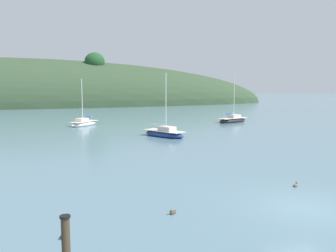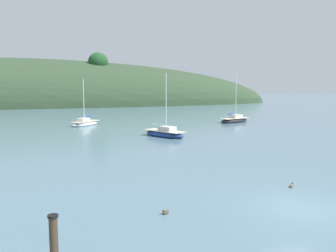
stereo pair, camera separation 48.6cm
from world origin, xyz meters
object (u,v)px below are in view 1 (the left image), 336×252
sailboat_red_portside (84,123)px  sailboat_grey_yawl (164,133)px  jetty_piling (66,240)px  duck_lone_right (296,185)px  duck_trailing (63,236)px  sailboat_yellow_far (233,120)px  duck_lone_left (173,212)px

sailboat_red_portside → sailboat_grey_yawl: 14.22m
sailboat_grey_yawl → jetty_piling: size_ratio=4.46×
sailboat_red_portside → duck_lone_right: size_ratio=15.92×
sailboat_grey_yawl → duck_trailing: 23.40m
duck_trailing → sailboat_yellow_far: bearing=54.6°
duck_lone_right → duck_lone_left: (-7.05, -1.79, 0.00)m
sailboat_red_portside → duck_lone_right: sailboat_red_portside is taller
sailboat_grey_yawl → jetty_piling: bearing=-112.3°
sailboat_yellow_far → sailboat_grey_yawl: 16.77m
sailboat_grey_yawl → duck_lone_right: bearing=-85.2°
sailboat_yellow_far → jetty_piling: bearing=-123.7°
sailboat_yellow_far → sailboat_red_portside: size_ratio=1.16×
duck_trailing → jetty_piling: (0.11, -1.88, 0.69)m
sailboat_red_portside → duck_lone_left: sailboat_red_portside is taller
duck_lone_right → duck_trailing: (-11.21, -2.81, 0.00)m
sailboat_red_portside → duck_trailing: size_ratio=14.38×
sailboat_yellow_far → jetty_piling: sailboat_yellow_far is taller
duck_trailing → sailboat_red_portside: bearing=86.0°
duck_lone_left → jetty_piling: 5.03m
sailboat_grey_yawl → jetty_piling: 25.09m
duck_trailing → duck_lone_right: bearing=14.1°
duck_lone_right → jetty_piling: size_ratio=0.26×
duck_lone_right → duck_trailing: bearing=-165.9°
duck_trailing → duck_lone_left: same height
duck_lone_left → jetty_piling: bearing=-144.3°
sailboat_red_portside → sailboat_grey_yawl: sailboat_grey_yawl is taller
sailboat_grey_yawl → duck_lone_left: bearing=-105.1°
sailboat_grey_yawl → duck_lone_left: sailboat_grey_yawl is taller
sailboat_red_portside → jetty_piling: bearing=-93.6°
duck_lone_right → duck_lone_left: size_ratio=1.02×
sailboat_yellow_far → jetty_piling: (-22.56, -33.77, 0.41)m
sailboat_yellow_far → sailboat_grey_yawl: size_ratio=1.09×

